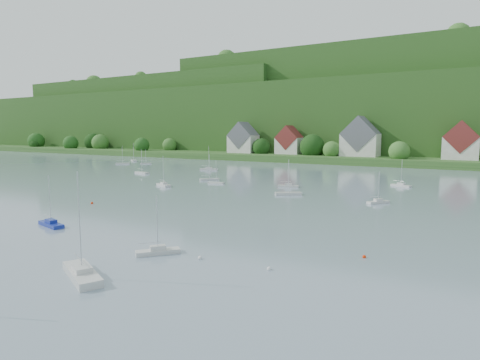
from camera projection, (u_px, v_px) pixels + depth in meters
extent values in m
cube|color=#29501E|center=(356.00, 158.00, 198.74)|extent=(600.00, 60.00, 3.00)
cube|color=#1D4014|center=(388.00, 122.00, 260.92)|extent=(620.00, 160.00, 40.00)
cube|color=#1D4014|center=(184.00, 118.00, 322.48)|extent=(200.00, 120.00, 52.00)
cube|color=#1D4014|center=(404.00, 108.00, 250.68)|extent=(240.00, 130.00, 60.00)
sphere|color=#336023|center=(100.00, 143.00, 268.00)|extent=(11.19, 11.19, 11.19)
sphere|color=#336023|center=(169.00, 145.00, 244.89)|extent=(8.61, 8.61, 8.61)
sphere|color=#174514|center=(142.00, 145.00, 241.26)|extent=(9.03, 9.03, 9.03)
sphere|color=#336023|center=(332.00, 150.00, 187.80)|extent=(8.19, 8.19, 8.19)
sphere|color=#336023|center=(247.00, 149.00, 212.30)|extent=(6.49, 6.49, 6.49)
sphere|color=#174514|center=(36.00, 141.00, 301.66)|extent=(11.94, 11.94, 11.94)
sphere|color=#336023|center=(466.00, 149.00, 167.90)|extent=(12.16, 12.16, 12.16)
sphere|color=#336023|center=(399.00, 152.00, 169.52)|extent=(8.73, 8.73, 8.73)
sphere|color=black|center=(261.00, 147.00, 207.98)|extent=(9.32, 9.32, 9.32)
sphere|color=black|center=(99.00, 143.00, 277.61)|extent=(9.50, 9.50, 9.50)
sphere|color=black|center=(93.00, 142.00, 278.33)|extent=(11.91, 11.91, 11.91)
sphere|color=#174514|center=(71.00, 143.00, 271.75)|extent=(9.91, 9.91, 9.91)
sphere|color=black|center=(35.00, 144.00, 298.17)|extent=(6.16, 6.16, 6.16)
sphere|color=black|center=(312.00, 147.00, 194.88)|extent=(11.92, 11.92, 11.92)
sphere|color=#336023|center=(190.00, 75.00, 277.06)|extent=(10.52, 10.52, 10.52)
sphere|color=#336023|center=(94.00, 84.00, 335.29)|extent=(13.75, 13.75, 13.75)
sphere|color=#174514|center=(261.00, 77.00, 289.06)|extent=(10.29, 10.29, 10.29)
sphere|color=black|center=(143.00, 85.00, 337.64)|extent=(10.31, 10.31, 10.31)
sphere|color=black|center=(135.00, 81.00, 308.94)|extent=(8.14, 8.14, 8.14)
sphere|color=#336023|center=(159.00, 85.00, 335.25)|extent=(7.15, 7.15, 7.15)
sphere|color=black|center=(98.00, 88.00, 364.26)|extent=(11.66, 11.66, 11.66)
sphere|color=black|center=(274.00, 74.00, 270.99)|extent=(7.18, 7.18, 7.18)
sphere|color=#336023|center=(141.00, 78.00, 290.32)|extent=(8.89, 8.89, 8.89)
sphere|color=#174514|center=(73.00, 85.00, 331.41)|extent=(7.77, 7.77, 7.77)
sphere|color=black|center=(137.00, 85.00, 335.64)|extent=(9.97, 9.97, 9.97)
sphere|color=#174514|center=(461.00, 44.00, 219.29)|extent=(12.83, 12.83, 12.83)
sphere|color=#336023|center=(311.00, 55.00, 248.02)|extent=(8.18, 8.18, 8.18)
sphere|color=#174514|center=(394.00, 58.00, 259.59)|extent=(12.73, 12.73, 12.73)
sphere|color=#336023|center=(458.00, 36.00, 199.06)|extent=(11.95, 11.95, 11.95)
sphere|color=#336023|center=(317.00, 64.00, 279.21)|extent=(7.07, 7.07, 7.07)
sphere|color=black|center=(373.00, 50.00, 230.78)|extent=(8.21, 8.21, 8.21)
sphere|color=#336023|center=(350.00, 58.00, 260.78)|extent=(12.24, 12.24, 12.24)
sphere|color=#336023|center=(227.00, 60.00, 270.27)|extent=(13.65, 13.65, 13.65)
sphere|color=#174514|center=(321.00, 88.00, 267.23)|extent=(12.01, 12.01, 12.01)
sphere|color=black|center=(382.00, 85.00, 257.68)|extent=(15.72, 15.72, 15.72)
sphere|color=#174514|center=(406.00, 85.00, 246.82)|extent=(10.54, 10.54, 10.54)
sphere|color=#174514|center=(172.00, 101.00, 375.18)|extent=(8.18, 8.18, 8.18)
sphere|color=black|center=(181.00, 99.00, 358.74)|extent=(8.74, 8.74, 8.74)
sphere|color=black|center=(151.00, 97.00, 348.43)|extent=(15.38, 15.38, 15.38)
cube|color=beige|center=(243.00, 144.00, 214.34)|extent=(14.00, 10.00, 9.00)
cube|color=#57585F|center=(243.00, 135.00, 213.80)|extent=(14.00, 10.40, 14.00)
cube|color=beige|center=(289.00, 146.00, 203.63)|extent=(12.00, 9.00, 8.00)
cube|color=maroon|center=(289.00, 138.00, 203.15)|extent=(12.00, 9.36, 12.00)
cube|color=beige|center=(360.00, 145.00, 185.17)|extent=(16.00, 11.00, 10.00)
cube|color=#57585F|center=(361.00, 134.00, 184.58)|extent=(16.00, 11.44, 16.00)
cube|color=beige|center=(461.00, 148.00, 163.54)|extent=(13.00, 10.00, 9.00)
cube|color=maroon|center=(461.00, 137.00, 163.01)|extent=(13.00, 10.40, 13.00)
cube|color=navy|center=(51.00, 224.00, 62.16)|extent=(5.91, 2.84, 0.57)
cube|color=navy|center=(51.00, 221.00, 62.09)|extent=(2.20, 1.54, 0.50)
cylinder|color=silver|center=(50.00, 199.00, 61.70)|extent=(0.10, 0.10, 7.13)
cylinder|color=silver|center=(48.00, 216.00, 62.60)|extent=(3.07, 0.78, 0.08)
cube|color=silver|center=(158.00, 252.00, 48.19)|extent=(4.40, 4.81, 0.51)
cube|color=silver|center=(158.00, 248.00, 48.13)|extent=(1.92, 2.01, 0.50)
cylinder|color=silver|center=(157.00, 223.00, 47.78)|extent=(0.10, 0.10, 6.38)
cylinder|color=silver|center=(151.00, 243.00, 47.80)|extent=(1.89, 2.18, 0.08)
cube|color=silver|center=(82.00, 274.00, 40.33)|extent=(7.91, 5.40, 0.78)
cube|color=silver|center=(82.00, 268.00, 40.26)|extent=(3.11, 2.57, 0.50)
cylinder|color=silver|center=(80.00, 222.00, 39.71)|extent=(0.10, 0.10, 9.69)
cylinder|color=silver|center=(79.00, 258.00, 41.15)|extent=(3.85, 1.97, 0.08)
sphere|color=silver|center=(200.00, 259.00, 46.29)|extent=(0.48, 0.48, 0.48)
sphere|color=red|center=(364.00, 258.00, 46.77)|extent=(0.42, 0.42, 0.42)
sphere|color=red|center=(92.00, 204.00, 81.46)|extent=(0.49, 0.49, 0.49)
sphere|color=silver|center=(269.00, 270.00, 42.70)|extent=(0.44, 0.44, 0.44)
cube|color=silver|center=(288.00, 194.00, 92.68)|extent=(5.81, 4.77, 0.59)
cylinder|color=silver|center=(289.00, 176.00, 92.21)|extent=(0.10, 0.10, 7.42)
cylinder|color=silver|center=(285.00, 188.00, 92.47)|extent=(2.72, 1.94, 0.08)
cube|color=silver|center=(209.00, 169.00, 151.19)|extent=(6.68, 3.85, 0.65)
cube|color=silver|center=(209.00, 168.00, 151.12)|extent=(2.55, 1.94, 0.50)
cylinder|color=silver|center=(209.00, 157.00, 150.67)|extent=(0.10, 0.10, 8.06)
cylinder|color=silver|center=(206.00, 166.00, 151.22)|extent=(3.37, 1.26, 0.08)
cube|color=silver|center=(146.00, 163.00, 179.90)|extent=(4.05, 4.49, 0.47)
cylinder|color=silver|center=(146.00, 156.00, 179.52)|extent=(0.10, 0.10, 5.92)
cylinder|color=silver|center=(144.00, 161.00, 179.53)|extent=(1.73, 2.05, 0.08)
cube|color=silver|center=(378.00, 202.00, 81.81)|extent=(3.95, 4.49, 0.47)
cube|color=silver|center=(378.00, 200.00, 81.75)|extent=(1.74, 1.86, 0.50)
cylinder|color=silver|center=(379.00, 186.00, 81.43)|extent=(0.10, 0.10, 5.86)
cylinder|color=silver|center=(376.00, 197.00, 81.42)|extent=(1.67, 2.07, 0.08)
cube|color=silver|center=(216.00, 183.00, 112.40)|extent=(4.77, 1.88, 0.46)
cylinder|color=silver|center=(216.00, 171.00, 112.02)|extent=(0.10, 0.10, 5.81)
cylinder|color=silver|center=(214.00, 179.00, 112.53)|extent=(2.55, 0.40, 0.08)
cube|color=silver|center=(209.00, 179.00, 120.04)|extent=(5.01, 5.10, 0.56)
cylinder|color=silver|center=(209.00, 166.00, 119.60)|extent=(0.10, 0.10, 6.98)
cylinder|color=silver|center=(207.00, 175.00, 119.68)|extent=(2.20, 2.26, 0.08)
cube|color=silver|center=(288.00, 186.00, 105.47)|extent=(5.31, 2.99, 0.51)
cube|color=silver|center=(288.00, 184.00, 105.41)|extent=(2.02, 1.52, 0.50)
cylinder|color=silver|center=(289.00, 173.00, 105.06)|extent=(0.10, 0.10, 6.41)
cylinder|color=silver|center=(285.00, 182.00, 105.49)|extent=(2.70, 0.97, 0.08)
cube|color=silver|center=(123.00, 163.00, 178.43)|extent=(5.47, 5.25, 0.59)
cylinder|color=silver|center=(122.00, 154.00, 177.95)|extent=(0.10, 0.10, 7.40)
cylinder|color=silver|center=(120.00, 161.00, 178.09)|extent=(2.44, 2.28, 0.08)
cube|color=silver|center=(142.00, 173.00, 138.96)|extent=(6.34, 2.97, 0.61)
cylinder|color=silver|center=(142.00, 160.00, 138.47)|extent=(0.10, 0.10, 7.64)
cylinder|color=silver|center=(140.00, 169.00, 139.43)|extent=(3.30, 0.79, 0.08)
cube|color=silver|center=(164.00, 185.00, 107.27)|extent=(5.98, 4.04, 0.59)
cube|color=silver|center=(164.00, 183.00, 107.20)|extent=(2.34, 1.93, 0.50)
cylinder|color=silver|center=(163.00, 170.00, 106.80)|extent=(0.10, 0.10, 7.32)
cylinder|color=silver|center=(162.00, 180.00, 107.85)|extent=(2.93, 1.49, 0.08)
cube|color=silver|center=(401.00, 186.00, 106.61)|extent=(5.36, 3.23, 0.52)
cube|color=silver|center=(401.00, 184.00, 106.55)|extent=(2.06, 1.61, 0.50)
cylinder|color=silver|center=(402.00, 172.00, 106.20)|extent=(0.10, 0.10, 6.48)
cylinder|color=silver|center=(398.00, 181.00, 107.08)|extent=(2.69, 1.11, 0.08)
cube|color=silver|center=(134.00, 160.00, 196.41)|extent=(6.20, 5.05, 0.63)
cylinder|color=silver|center=(134.00, 152.00, 195.90)|extent=(0.10, 0.10, 7.90)
cylinder|color=silver|center=(133.00, 158.00, 197.12)|extent=(2.90, 2.04, 0.08)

